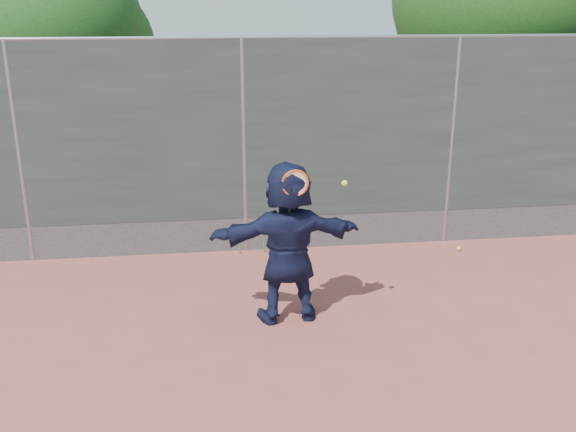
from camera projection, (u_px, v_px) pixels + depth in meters
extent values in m
plane|color=#9E4C42|center=(270.00, 384.00, 6.09)|extent=(80.00, 80.00, 0.00)
imported|color=#141A39|center=(288.00, 242.00, 7.09)|extent=(1.75, 0.67, 1.85)
sphere|color=yellow|center=(459.00, 248.00, 9.34)|extent=(0.07, 0.07, 0.07)
cube|color=#38423D|center=(244.00, 132.00, 8.82)|extent=(20.00, 0.04, 2.50)
cube|color=slate|center=(246.00, 234.00, 9.30)|extent=(20.00, 0.03, 0.50)
cylinder|color=gray|center=(242.00, 38.00, 8.43)|extent=(20.00, 0.05, 0.05)
cylinder|color=gray|center=(19.00, 156.00, 8.54)|extent=(0.06, 0.06, 3.00)
cylinder|color=gray|center=(244.00, 149.00, 8.90)|extent=(0.06, 0.06, 3.00)
cylinder|color=gray|center=(451.00, 144.00, 9.27)|extent=(0.06, 0.06, 3.00)
torus|color=#E44E15|center=(295.00, 183.00, 6.67)|extent=(0.29, 0.05, 0.29)
cylinder|color=beige|center=(295.00, 183.00, 6.67)|extent=(0.25, 0.03, 0.25)
cylinder|color=black|center=(290.00, 201.00, 6.75)|extent=(0.04, 0.13, 0.33)
sphere|color=yellow|center=(345.00, 183.00, 6.75)|extent=(0.07, 0.07, 0.07)
cylinder|color=#382314|center=(485.00, 127.00, 11.58)|extent=(0.28, 0.28, 2.60)
sphere|color=#23561C|center=(531.00, 15.00, 11.24)|extent=(2.52, 2.52, 2.52)
cylinder|color=#382314|center=(67.00, 139.00, 11.49)|extent=(0.28, 0.28, 2.20)
sphere|color=#23561C|center=(55.00, 28.00, 10.88)|extent=(3.00, 3.00, 3.00)
sphere|color=#23561C|center=(94.00, 45.00, 11.23)|extent=(2.10, 2.10, 2.10)
cone|color=#387226|center=(264.00, 244.00, 9.26)|extent=(0.03, 0.03, 0.26)
cone|color=#387226|center=(284.00, 241.00, 9.31)|extent=(0.03, 0.03, 0.30)
cone|color=#387226|center=(240.00, 247.00, 9.20)|extent=(0.03, 0.03, 0.22)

